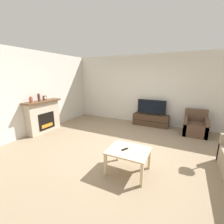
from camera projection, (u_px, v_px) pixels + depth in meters
The scene contains 12 objects.
ground_plane at pixel (123, 149), 3.97m from camera, with size 24.00×24.00×0.00m, color #89755B.
wall_back at pixel (148, 90), 5.89m from camera, with size 12.00×0.06×2.70m.
wall_left at pixel (36, 93), 5.01m from camera, with size 0.06×12.00×2.70m.
fireplace at pixel (43, 116), 5.13m from camera, with size 0.43×1.27×1.09m.
mantel_vase_left at pixel (31, 100), 4.65m from camera, with size 0.11×0.11×0.20m.
mantel_vase_centre_left at pixel (39, 97), 4.89m from camera, with size 0.08×0.08×0.26m.
mantel_clock at pixel (45, 98), 5.09m from camera, with size 0.08×0.11×0.15m.
tv_stand at pixel (151, 120), 5.83m from camera, with size 1.34×0.42×0.44m.
tv at pixel (151, 108), 5.71m from camera, with size 1.07×0.18×0.57m.
armchair at pixel (195, 126), 4.96m from camera, with size 0.70×0.76×0.80m.
coffee_table at pixel (128, 153), 2.97m from camera, with size 0.80×0.66×0.48m.
remote at pixel (125, 149), 2.96m from camera, with size 0.11×0.15×0.02m.
Camera 1 is at (1.35, -3.37, 1.91)m, focal length 24.00 mm.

